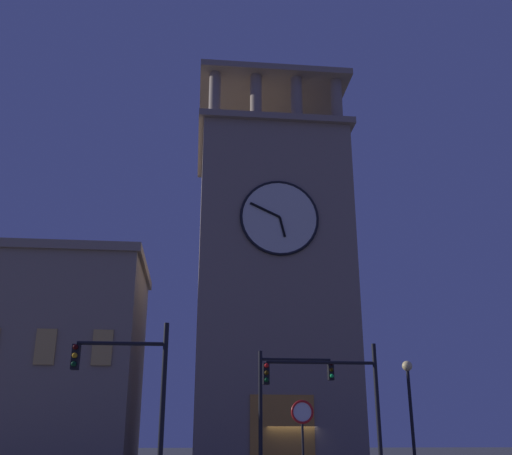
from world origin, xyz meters
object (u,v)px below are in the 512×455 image
clocktower (271,289)px  traffic_signal_mid (338,394)px  no_horn_sign (303,421)px  traffic_signal_near (133,387)px  traffic_signal_far (285,396)px  street_lamp (410,398)px

clocktower → traffic_signal_mid: 14.63m
no_horn_sign → traffic_signal_near: bearing=21.3°
traffic_signal_near → no_horn_sign: 5.98m
traffic_signal_near → traffic_signal_far: traffic_signal_near is taller
traffic_signal_near → no_horn_sign: bearing=-158.7°
traffic_signal_mid → street_lamp: (-4.05, -3.85, 0.15)m
no_horn_sign → traffic_signal_far: bearing=-89.4°
street_lamp → no_horn_sign: street_lamp is taller
traffic_signal_near → traffic_signal_mid: size_ratio=1.01×
street_lamp → no_horn_sign: size_ratio=1.61×
clocktower → traffic_signal_mid: bearing=93.4°
clocktower → traffic_signal_far: (0.75, 10.22, -6.82)m
traffic_signal_far → traffic_signal_mid: bearing=119.9°
traffic_signal_far → street_lamp: 5.70m
traffic_signal_near → traffic_signal_mid: (-6.98, -3.05, 0.02)m
street_lamp → no_horn_sign: bearing=40.7°
traffic_signal_far → street_lamp: size_ratio=1.03×
traffic_signal_mid → street_lamp: size_ratio=1.03×
no_horn_sign → traffic_signal_mid: bearing=-148.4°
traffic_signal_near → street_lamp: 13.01m
clocktower → street_lamp: 12.26m
traffic_signal_near → no_horn_sign: traffic_signal_near is taller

